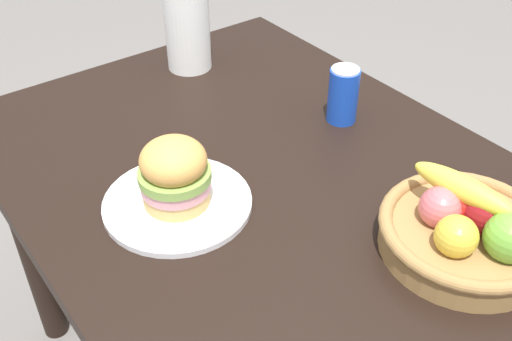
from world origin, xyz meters
TOP-DOWN VIEW (x-y plane):
  - dining_table at (0.00, 0.00)m, footprint 1.40×0.90m
  - plate at (-0.11, -0.19)m, footprint 0.27×0.27m
  - sandwich at (-0.11, -0.19)m, footprint 0.13×0.13m
  - soda_can at (-0.14, 0.25)m, footprint 0.07×0.07m
  - fruit_basket at (0.28, 0.14)m, footprint 0.29×0.29m
  - paper_towel_roll at (-0.56, 0.12)m, footprint 0.11×0.11m

SIDE VIEW (x-z plane):
  - dining_table at x=0.00m, z-range 0.27..1.02m
  - plate at x=-0.11m, z-range 0.75..0.76m
  - fruit_basket at x=0.28m, z-range 0.73..0.87m
  - soda_can at x=-0.14m, z-range 0.75..0.88m
  - sandwich at x=-0.11m, z-range 0.76..0.89m
  - paper_towel_roll at x=-0.56m, z-range 0.75..0.99m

